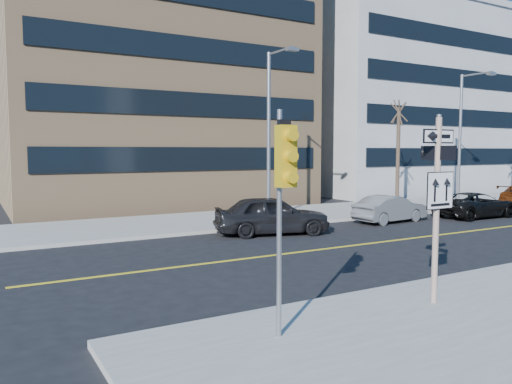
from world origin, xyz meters
TOP-DOWN VIEW (x-y plane):
  - ground at (0.00, 0.00)m, footprint 120.00×120.00m
  - far_sidewalk at (18.00, 12.00)m, footprint 66.00×6.00m
  - road_centerline at (12.00, 4.00)m, footprint 40.00×0.14m
  - sign_pole at (0.00, -2.51)m, footprint 0.92×0.92m
  - traffic_signal at (-4.00, -2.66)m, footprint 0.32×0.45m
  - parked_car_a at (2.08, 7.58)m, footprint 3.15×5.07m
  - parked_car_b at (8.86, 7.69)m, footprint 1.72×4.06m
  - parked_car_c at (14.01, 6.80)m, footprint 2.30×4.75m
  - streetlight_a at (4.00, 10.76)m, footprint 0.55×2.25m
  - streetlight_b at (18.00, 10.76)m, footprint 0.55×2.25m
  - street_tree_west at (13.00, 11.30)m, footprint 1.80×1.80m
  - building_brick at (2.00, 25.00)m, footprint 18.00×18.00m
  - building_grey_mid at (24.00, 24.00)m, footprint 20.00×16.00m
  - building_grey_far at (45.00, 27.00)m, footprint 18.00×18.00m

SIDE VIEW (x-z plane):
  - ground at x=0.00m, z-range 0.00..0.00m
  - road_centerline at x=12.00m, z-range 0.00..0.01m
  - far_sidewalk at x=18.00m, z-range 0.00..0.15m
  - parked_car_c at x=14.01m, z-range 0.00..1.30m
  - parked_car_b at x=8.86m, z-range 0.00..1.30m
  - parked_car_a at x=2.08m, z-range 0.00..1.61m
  - sign_pole at x=0.00m, z-range 0.41..4.47m
  - traffic_signal at x=-4.00m, z-range 1.03..5.03m
  - streetlight_a at x=4.00m, z-range 0.76..8.76m
  - streetlight_b at x=18.00m, z-range 0.76..8.76m
  - street_tree_west at x=13.00m, z-range 2.35..8.70m
  - building_grey_mid at x=24.00m, z-range 0.00..15.00m
  - building_grey_far at x=45.00m, z-range 0.00..16.00m
  - building_brick at x=2.00m, z-range 0.00..18.00m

